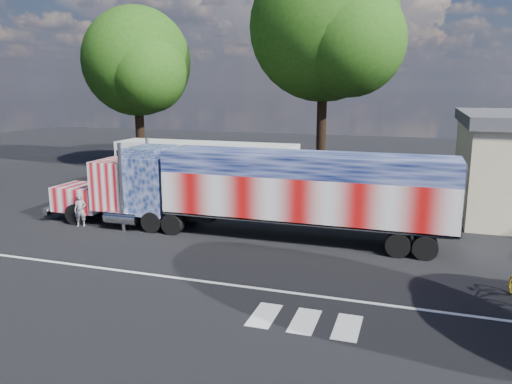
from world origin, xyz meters
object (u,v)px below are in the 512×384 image
(coach_bus, at_px, (206,168))
(woman, at_px, (80,210))
(tree_n_mid, at_px, (326,27))
(semi_truck, at_px, (252,189))
(tree_nw_a, at_px, (138,62))

(coach_bus, xyz_separation_m, woman, (-2.94, -8.05, -0.89))
(coach_bus, distance_m, tree_n_mid, 13.78)
(coach_bus, relative_size, tree_n_mid, 0.70)
(semi_truck, xyz_separation_m, tree_n_mid, (0.16, 15.90, 8.47))
(semi_truck, relative_size, coach_bus, 1.72)
(coach_bus, distance_m, tree_nw_a, 13.58)
(woman, bearing_deg, tree_n_mid, 39.74)
(coach_bus, height_order, tree_n_mid, tree_n_mid)
(coach_bus, height_order, tree_nw_a, tree_nw_a)
(woman, bearing_deg, coach_bus, 45.76)
(tree_nw_a, bearing_deg, tree_n_mid, 5.09)
(semi_truck, distance_m, tree_nw_a, 21.31)
(semi_truck, bearing_deg, coach_bus, 127.42)
(coach_bus, bearing_deg, tree_n_mid, 59.06)
(woman, height_order, tree_n_mid, tree_n_mid)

